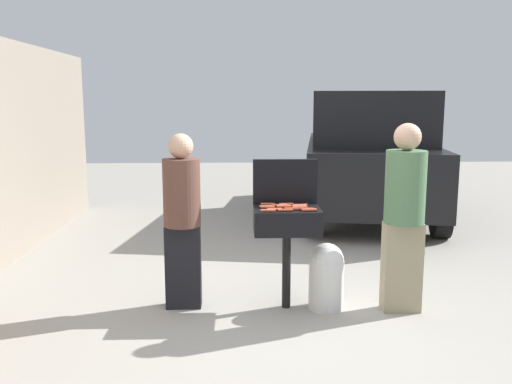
{
  "coord_description": "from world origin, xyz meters",
  "views": [
    {
      "loc": [
        -0.55,
        -4.64,
        1.9
      ],
      "look_at": [
        -0.36,
        0.68,
        1.0
      ],
      "focal_mm": 38.38,
      "sensor_mm": 36.0,
      "label": 1
    }
  ],
  "objects_px": {
    "hot_dog_1": "(309,210)",
    "person_left": "(182,215)",
    "person_right": "(404,211)",
    "parked_minivan": "(367,153)",
    "hot_dog_10": "(268,211)",
    "hot_dog_15": "(275,209)",
    "hot_dog_4": "(300,207)",
    "hot_dog_0": "(284,207)",
    "hot_dog_12": "(266,206)",
    "hot_dog_3": "(284,206)",
    "hot_dog_8": "(267,207)",
    "hot_dog_14": "(307,209)",
    "hot_dog_13": "(285,210)",
    "hot_dog_9": "(300,205)",
    "hot_dog_5": "(299,206)",
    "hot_dog_6": "(292,209)",
    "propane_tank": "(326,275)",
    "hot_dog_7": "(268,204)",
    "hot_dog_11": "(280,205)",
    "hot_dog_2": "(286,204)",
    "bbq_grill": "(287,224)"
  },
  "relations": [
    {
      "from": "hot_dog_10",
      "to": "hot_dog_15",
      "type": "distance_m",
      "value": 0.08
    },
    {
      "from": "hot_dog_5",
      "to": "hot_dog_7",
      "type": "distance_m",
      "value": 0.3
    },
    {
      "from": "hot_dog_7",
      "to": "parked_minivan",
      "type": "height_order",
      "value": "parked_minivan"
    },
    {
      "from": "hot_dog_2",
      "to": "hot_dog_6",
      "type": "distance_m",
      "value": 0.22
    },
    {
      "from": "hot_dog_13",
      "to": "person_left",
      "type": "height_order",
      "value": "person_left"
    },
    {
      "from": "hot_dog_5",
      "to": "hot_dog_8",
      "type": "bearing_deg",
      "value": -175.43
    },
    {
      "from": "hot_dog_13",
      "to": "hot_dog_7",
      "type": "bearing_deg",
      "value": 116.29
    },
    {
      "from": "hot_dog_7",
      "to": "hot_dog_13",
      "type": "height_order",
      "value": "same"
    },
    {
      "from": "hot_dog_8",
      "to": "hot_dog_9",
      "type": "relative_size",
      "value": 1.0
    },
    {
      "from": "hot_dog_5",
      "to": "hot_dog_8",
      "type": "relative_size",
      "value": 1.0
    },
    {
      "from": "hot_dog_5",
      "to": "hot_dog_13",
      "type": "relative_size",
      "value": 1.0
    },
    {
      "from": "hot_dog_11",
      "to": "hot_dog_15",
      "type": "height_order",
      "value": "same"
    },
    {
      "from": "hot_dog_6",
      "to": "propane_tank",
      "type": "relative_size",
      "value": 0.21
    },
    {
      "from": "hot_dog_10",
      "to": "person_left",
      "type": "relative_size",
      "value": 0.08
    },
    {
      "from": "hot_dog_6",
      "to": "person_left",
      "type": "height_order",
      "value": "person_left"
    },
    {
      "from": "hot_dog_4",
      "to": "hot_dog_7",
      "type": "xyz_separation_m",
      "value": [
        -0.28,
        0.16,
        0.0
      ]
    },
    {
      "from": "hot_dog_15",
      "to": "person_right",
      "type": "relative_size",
      "value": 0.08
    },
    {
      "from": "hot_dog_6",
      "to": "hot_dog_12",
      "type": "relative_size",
      "value": 1.0
    },
    {
      "from": "hot_dog_7",
      "to": "hot_dog_11",
      "type": "bearing_deg",
      "value": -28.78
    },
    {
      "from": "hot_dog_9",
      "to": "hot_dog_13",
      "type": "bearing_deg",
      "value": -125.47
    },
    {
      "from": "hot_dog_5",
      "to": "hot_dog_4",
      "type": "bearing_deg",
      "value": -84.23
    },
    {
      "from": "hot_dog_3",
      "to": "person_right",
      "type": "relative_size",
      "value": 0.08
    },
    {
      "from": "hot_dog_9",
      "to": "person_left",
      "type": "distance_m",
      "value": 1.08
    },
    {
      "from": "hot_dog_8",
      "to": "hot_dog_7",
      "type": "bearing_deg",
      "value": 85.18
    },
    {
      "from": "hot_dog_0",
      "to": "hot_dog_12",
      "type": "relative_size",
      "value": 1.0
    },
    {
      "from": "hot_dog_8",
      "to": "hot_dog_9",
      "type": "height_order",
      "value": "same"
    },
    {
      "from": "person_right",
      "to": "parked_minivan",
      "type": "xyz_separation_m",
      "value": [
        0.66,
        4.2,
        0.1
      ]
    },
    {
      "from": "hot_dog_11",
      "to": "hot_dog_3",
      "type": "bearing_deg",
      "value": -44.24
    },
    {
      "from": "hot_dog_6",
      "to": "hot_dog_8",
      "type": "xyz_separation_m",
      "value": [
        -0.21,
        0.09,
        0.0
      ]
    },
    {
      "from": "hot_dog_7",
      "to": "hot_dog_8",
      "type": "distance_m",
      "value": 0.14
    },
    {
      "from": "hot_dog_5",
      "to": "hot_dog_11",
      "type": "distance_m",
      "value": 0.18
    },
    {
      "from": "hot_dog_0",
      "to": "hot_dog_9",
      "type": "xyz_separation_m",
      "value": [
        0.15,
        0.06,
        0.0
      ]
    },
    {
      "from": "hot_dog_0",
      "to": "person_right",
      "type": "height_order",
      "value": "person_right"
    },
    {
      "from": "propane_tank",
      "to": "hot_dog_15",
      "type": "bearing_deg",
      "value": -172.75
    },
    {
      "from": "bbq_grill",
      "to": "hot_dog_6",
      "type": "relative_size",
      "value": 7.19
    },
    {
      "from": "hot_dog_9",
      "to": "hot_dog_15",
      "type": "bearing_deg",
      "value": -144.18
    },
    {
      "from": "parked_minivan",
      "to": "hot_dog_0",
      "type": "bearing_deg",
      "value": 75.62
    },
    {
      "from": "hot_dog_1",
      "to": "hot_dog_3",
      "type": "bearing_deg",
      "value": 137.8
    },
    {
      "from": "hot_dog_15",
      "to": "hot_dog_4",
      "type": "bearing_deg",
      "value": 18.18
    },
    {
      "from": "hot_dog_0",
      "to": "person_right",
      "type": "relative_size",
      "value": 0.08
    },
    {
      "from": "hot_dog_1",
      "to": "parked_minivan",
      "type": "bearing_deg",
      "value": 70.37
    },
    {
      "from": "hot_dog_10",
      "to": "hot_dog_15",
      "type": "relative_size",
      "value": 1.0
    },
    {
      "from": "hot_dog_1",
      "to": "person_left",
      "type": "xyz_separation_m",
      "value": [
        -1.13,
        0.19,
        -0.08
      ]
    },
    {
      "from": "hot_dog_9",
      "to": "hot_dog_11",
      "type": "bearing_deg",
      "value": 178.82
    },
    {
      "from": "hot_dog_12",
      "to": "person_right",
      "type": "relative_size",
      "value": 0.08
    },
    {
      "from": "hot_dog_14",
      "to": "hot_dog_13",
      "type": "bearing_deg",
      "value": -167.73
    },
    {
      "from": "hot_dog_10",
      "to": "parked_minivan",
      "type": "bearing_deg",
      "value": 66.23
    },
    {
      "from": "hot_dog_4",
      "to": "hot_dog_0",
      "type": "bearing_deg",
      "value": 165.44
    },
    {
      "from": "hot_dog_0",
      "to": "hot_dog_12",
      "type": "distance_m",
      "value": 0.16
    },
    {
      "from": "hot_dog_8",
      "to": "parked_minivan",
      "type": "relative_size",
      "value": 0.03
    }
  ]
}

